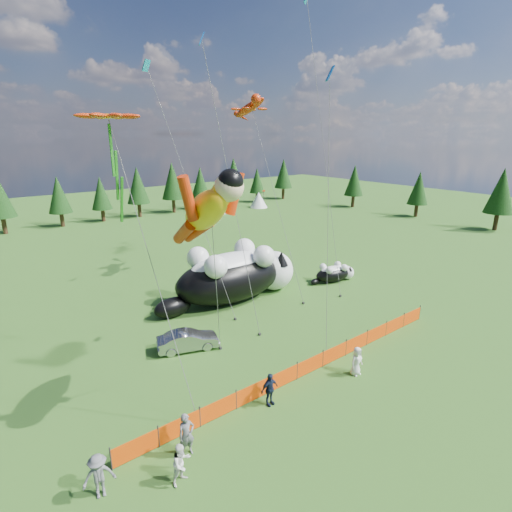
% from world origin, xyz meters
% --- Properties ---
extents(ground, '(160.00, 160.00, 0.00)m').
position_xyz_m(ground, '(0.00, 0.00, 0.00)').
color(ground, '#113409').
rests_on(ground, ground).
extents(safety_fence, '(22.06, 0.06, 1.10)m').
position_xyz_m(safety_fence, '(0.00, -3.00, 0.50)').
color(safety_fence, '#262626').
rests_on(safety_fence, ground).
extents(tree_line, '(90.00, 4.00, 8.00)m').
position_xyz_m(tree_line, '(0.00, 45.00, 4.00)').
color(tree_line, black).
rests_on(tree_line, ground).
extents(festival_tents, '(50.00, 3.20, 2.80)m').
position_xyz_m(festival_tents, '(11.00, 40.00, 1.40)').
color(festival_tents, white).
rests_on(festival_tents, ground).
extents(cat_large, '(12.42, 4.63, 4.49)m').
position_xyz_m(cat_large, '(2.76, 8.08, 2.13)').
color(cat_large, black).
rests_on(cat_large, ground).
extents(cat_small, '(4.53, 2.30, 1.65)m').
position_xyz_m(cat_small, '(12.12, 6.00, 0.78)').
color(cat_small, black).
rests_on(cat_small, ground).
extents(car, '(3.96, 2.46, 1.23)m').
position_xyz_m(car, '(-4.12, 3.41, 0.62)').
color(car, '#A6A6AA').
rests_on(car, ground).
extents(spectator_a, '(0.72, 0.50, 1.91)m').
position_xyz_m(spectator_a, '(-8.22, -4.06, 0.96)').
color(spectator_a, slate).
rests_on(spectator_a, ground).
extents(spectator_b, '(0.91, 0.66, 1.69)m').
position_xyz_m(spectator_b, '(-9.03, -5.17, 0.84)').
color(spectator_b, silver).
rests_on(spectator_b, ground).
extents(spectator_c, '(1.01, 0.52, 1.72)m').
position_xyz_m(spectator_c, '(-3.50, -3.70, 0.86)').
color(spectator_c, '#131D35').
rests_on(spectator_c, ground).
extents(spectator_d, '(1.25, 0.80, 1.80)m').
position_xyz_m(spectator_d, '(-11.71, -3.92, 0.90)').
color(spectator_d, slate).
rests_on(spectator_d, ground).
extents(spectator_e, '(0.81, 0.53, 1.65)m').
position_xyz_m(spectator_e, '(1.92, -4.64, 0.83)').
color(spectator_e, silver).
rests_on(spectator_e, ground).
extents(superhero_kite, '(5.50, 6.44, 12.19)m').
position_xyz_m(superhero_kite, '(-5.35, -1.35, 9.50)').
color(superhero_kite, '#FFB50D').
rests_on(superhero_kite, ground).
extents(gecko_kite, '(4.03, 13.18, 18.12)m').
position_xyz_m(gecko_kite, '(8.68, 14.13, 15.00)').
color(gecko_kite, red).
rests_on(gecko_kite, ground).
extents(flower_kite, '(3.64, 7.44, 14.50)m').
position_xyz_m(flower_kite, '(-7.86, 2.64, 13.35)').
color(flower_kite, red).
rests_on(flower_kite, ground).
extents(diamond_kite_a, '(1.94, 4.00, 18.71)m').
position_xyz_m(diamond_kite_a, '(-1.00, 5.35, 16.78)').
color(diamond_kite_a, blue).
rests_on(diamond_kite_a, ground).
extents(diamond_kite_b, '(1.52, 6.50, 23.99)m').
position_xyz_m(diamond_kite_b, '(10.62, 8.96, 21.82)').
color(diamond_kite_b, '#0D8BA3').
rests_on(diamond_kite_b, ground).
extents(diamond_kite_c, '(2.67, 3.42, 16.83)m').
position_xyz_m(diamond_kite_c, '(3.64, -0.07, 15.36)').
color(diamond_kite_c, blue).
rests_on(diamond_kite_c, ground).
extents(diamond_kite_d, '(2.63, 8.06, 18.94)m').
position_xyz_m(diamond_kite_d, '(-1.41, 12.29, 16.62)').
color(diamond_kite_d, '#0D8BA3').
rests_on(diamond_kite_d, ground).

